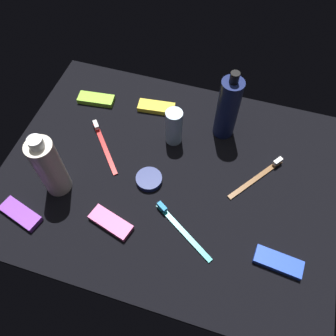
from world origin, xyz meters
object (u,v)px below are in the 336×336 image
object	(u,v)px
toothbrush_brown	(259,176)
snack_bar_yellow	(156,107)
snack_bar_blue	(278,262)
snack_bar_purple	(21,214)
toothbrush_teal	(180,228)
toothbrush_red	(103,144)
snack_bar_lime	(96,99)
deodorant_stick	(174,127)
cream_tin_left	(149,179)
bodywash_bottle	(49,167)
snack_bar_pink	(111,223)
lotion_bottle	(228,108)

from	to	relation	value
toothbrush_brown	snack_bar_yellow	xyz separation A→B (cm)	(-31.83, 14.17, 0.14)
snack_bar_blue	snack_bar_purple	world-z (taller)	same
toothbrush_teal	toothbrush_red	xyz separation A→B (cm)	(-26.08, 16.82, 0.00)
snack_bar_yellow	snack_bar_lime	world-z (taller)	same
deodorant_stick	snack_bar_yellow	size ratio (longest dim) A/B	1.03
toothbrush_red	snack_bar_yellow	world-z (taller)	toothbrush_red
snack_bar_purple	cream_tin_left	bearing A→B (deg)	50.50
cream_tin_left	snack_bar_lime	bearing A→B (deg)	138.03
bodywash_bottle	cream_tin_left	distance (cm)	23.66
toothbrush_brown	snack_bar_pink	xyz separation A→B (cm)	(-30.90, -22.66, 0.14)
lotion_bottle	bodywash_bottle	world-z (taller)	lotion_bottle
toothbrush_teal	cream_tin_left	size ratio (longest dim) A/B	2.42
toothbrush_brown	snack_bar_purple	xyz separation A→B (cm)	(-52.02, -26.81, 0.14)
snack_bar_purple	snack_bar_lime	xyz separation A→B (cm)	(2.39, 38.78, 0.00)
snack_bar_yellow	toothbrush_red	bearing A→B (deg)	-126.50
toothbrush_red	cream_tin_left	xyz separation A→B (cm)	(15.19, -6.85, 0.17)
deodorant_stick	snack_bar_pink	bearing A→B (deg)	-104.01
deodorant_stick	toothbrush_teal	world-z (taller)	deodorant_stick
snack_bar_lime	bodywash_bottle	bearing A→B (deg)	-91.34
toothbrush_red	bodywash_bottle	bearing A→B (deg)	-111.02
toothbrush_brown	snack_bar_purple	size ratio (longest dim) A/B	1.46
snack_bar_blue	snack_bar_yellow	bearing A→B (deg)	143.97
toothbrush_teal	snack_bar_purple	size ratio (longest dim) A/B	1.52
snack_bar_pink	lotion_bottle	bearing A→B (deg)	77.06
bodywash_bottle	snack_bar_blue	bearing A→B (deg)	-3.79
lotion_bottle	snack_bar_purple	distance (cm)	56.41
toothbrush_brown	snack_bar_lime	size ratio (longest dim) A/B	1.46
toothbrush_brown	snack_bar_yellow	size ratio (longest dim) A/B	1.46
deodorant_stick	snack_bar_pink	world-z (taller)	deodorant_stick
toothbrush_red	snack_bar_blue	size ratio (longest dim) A/B	1.40
cream_tin_left	snack_bar_yellow	bearing A→B (deg)	103.72
toothbrush_teal	snack_bar_lime	bearing A→B (deg)	137.87
toothbrush_teal	snack_bar_pink	world-z (taller)	toothbrush_teal
snack_bar_yellow	lotion_bottle	bearing A→B (deg)	-13.29
snack_bar_pink	toothbrush_teal	bearing A→B (deg)	28.84
snack_bar_purple	snack_bar_lime	bearing A→B (deg)	102.67
snack_bar_yellow	toothbrush_brown	bearing A→B (deg)	-30.52
bodywash_bottle	deodorant_stick	distance (cm)	32.09
lotion_bottle	toothbrush_teal	xyz separation A→B (cm)	(-3.48, -30.91, -8.69)
snack_bar_pink	toothbrush_red	bearing A→B (deg)	133.23
toothbrush_teal	snack_bar_blue	size ratio (longest dim) A/B	1.52
lotion_bottle	snack_bar_pink	size ratio (longest dim) A/B	2.01
snack_bar_lime	toothbrush_teal	bearing A→B (deg)	-48.71
snack_bar_pink	snack_bar_purple	xyz separation A→B (cm)	(-21.12, -4.15, 0.00)
bodywash_bottle	toothbrush_brown	size ratio (longest dim) A/B	1.26
cream_tin_left	toothbrush_brown	bearing A→B (deg)	19.31
snack_bar_yellow	toothbrush_teal	bearing A→B (deg)	-70.06
bodywash_bottle	snack_bar_yellow	xyz separation A→B (cm)	(15.14, 31.15, -8.06)
snack_bar_yellow	snack_bar_lime	xyz separation A→B (cm)	(-17.79, -2.20, 0.00)
lotion_bottle	deodorant_stick	world-z (taller)	lotion_bottle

